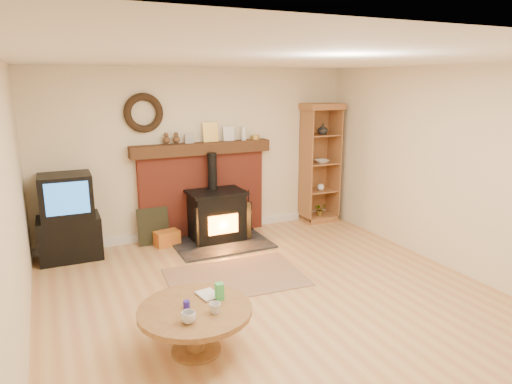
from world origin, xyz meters
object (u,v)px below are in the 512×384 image
tv_unit (68,219)px  wood_stove (217,217)px  coffee_table (196,316)px  curio_cabinet (319,163)px

tv_unit → wood_stove: bearing=-5.2°
wood_stove → coffee_table: bearing=-113.9°
tv_unit → coffee_table: bearing=-73.1°
wood_stove → tv_unit: bearing=174.8°
wood_stove → coffee_table: size_ratio=1.36×
curio_cabinet → coffee_table: 4.43m
wood_stove → curio_cabinet: 2.10m
wood_stove → coffee_table: 2.97m
wood_stove → tv_unit: (-2.09, 0.19, 0.18)m
tv_unit → curio_cabinet: curio_cabinet is taller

